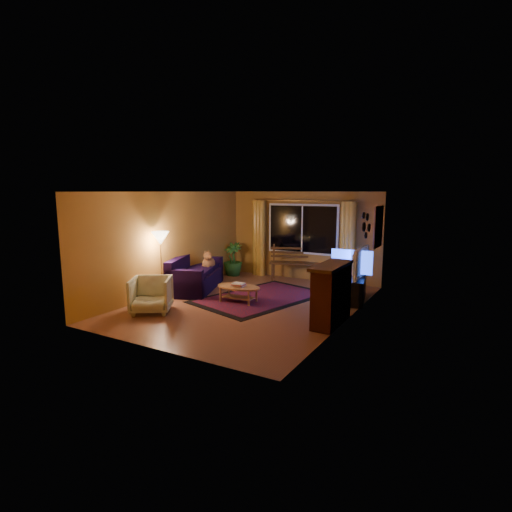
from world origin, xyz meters
The scene contains 22 objects.
floor centered at (0.00, 0.00, -0.01)m, with size 4.50×6.00×0.02m, color brown.
ceiling centered at (0.00, 0.00, 2.51)m, with size 4.50×6.00×0.02m, color white.
wall_back centered at (0.00, 3.01, 1.25)m, with size 4.50×0.02×2.50m, color #B67E31.
wall_left centered at (-2.26, 0.00, 1.25)m, with size 0.02×6.00×2.50m, color #B67E31.
wall_right centered at (2.26, 0.00, 1.25)m, with size 0.02×6.00×2.50m, color #B67E31.
window centered at (0.00, 2.94, 1.45)m, with size 2.00×0.02×1.30m, color black.
curtain_rod centered at (0.00, 2.90, 2.25)m, with size 0.03×0.03×3.20m, color #BF8C3F.
curtain_left centered at (-1.35, 2.88, 1.12)m, with size 0.36×0.36×2.24m, color gold.
curtain_right centered at (1.35, 2.88, 1.12)m, with size 0.36×0.36×2.24m, color gold.
bench centered at (0.02, 2.75, 0.25)m, with size 1.67×0.49×0.50m, color #472911.
potted_plant centered at (-2.00, 2.42, 0.50)m, with size 0.55×0.55×0.99m, color #235B1E.
sofa centered at (-1.90, 0.51, 0.43)m, with size 0.92×2.14×0.87m, color black.
dog centered at (-1.85, 0.99, 0.69)m, with size 0.35×0.48×0.52m, color #A0653A, non-canonical shape.
armchair centered at (-1.47, -1.55, 0.41)m, with size 0.80×0.75×0.82m, color beige.
floor_lamp centered at (-2.00, -0.65, 0.80)m, with size 0.27×0.27×1.60m, color #BF8C3F.
rug centered at (-0.03, 0.58, 0.01)m, with size 1.97×3.10×0.02m, color maroon.
coffee_table centered at (-0.27, -0.02, 0.19)m, with size 1.05×1.05×0.38m, color #B57846.
tv_console centered at (1.98, 1.45, 0.28)m, with size 0.45×1.34×0.56m, color black.
television centered at (1.98, 1.45, 0.90)m, with size 1.20×0.16×0.69m, color black.
fireplace centered at (2.05, -0.40, 0.55)m, with size 0.40×1.20×1.10m, color maroon.
mirror_cluster centered at (2.21, 1.30, 1.80)m, with size 0.06×0.60×0.56m, color black, non-canonical shape.
painting centered at (2.22, 2.45, 1.65)m, with size 0.04×0.76×0.96m, color #E14911.
Camera 1 is at (4.44, -7.49, 2.51)m, focal length 28.00 mm.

